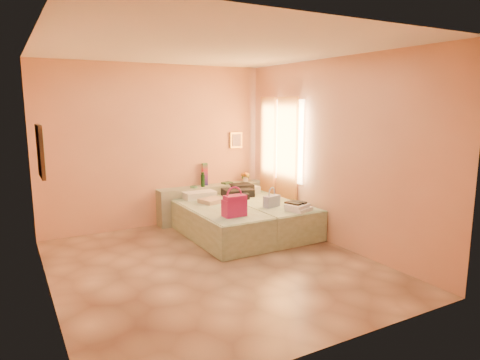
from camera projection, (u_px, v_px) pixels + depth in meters
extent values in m
plane|color=tan|center=(214.00, 265.00, 5.71)|extent=(4.50, 4.50, 0.00)
cube|color=#EFAD7F|center=(157.00, 147.00, 7.40)|extent=(4.00, 0.02, 2.80)
cube|color=#EFAD7F|center=(42.00, 174.00, 4.50)|extent=(0.02, 4.50, 2.80)
cube|color=#EFAD7F|center=(333.00, 153.00, 6.43)|extent=(0.02, 4.50, 2.80)
cube|color=white|center=(212.00, 48.00, 5.22)|extent=(4.00, 4.50, 0.02)
cube|color=#FFDB9E|center=(284.00, 140.00, 7.47)|extent=(0.02, 1.10, 1.40)
cube|color=orange|center=(287.00, 161.00, 7.39)|extent=(0.05, 0.55, 2.20)
cube|color=orange|center=(268.00, 158.00, 7.90)|extent=(0.05, 0.45, 2.20)
cube|color=#322316|center=(40.00, 151.00, 4.83)|extent=(0.04, 0.50, 0.60)
cube|color=gold|center=(236.00, 140.00, 8.11)|extent=(0.25, 0.04, 0.30)
cube|color=#9EA486|center=(212.00, 202.00, 7.93)|extent=(2.05, 0.30, 0.65)
cube|color=#B4D0A7|center=(219.00, 223.00, 6.86)|extent=(0.91, 2.01, 0.50)
cube|color=#B4D0A7|center=(266.00, 216.00, 7.29)|extent=(0.91, 2.01, 0.50)
cylinder|color=#14391A|center=(203.00, 180.00, 7.71)|extent=(0.09, 0.09, 0.26)
cube|color=#B8165C|center=(205.00, 174.00, 7.85)|extent=(0.11, 0.11, 0.41)
cylinder|color=#4E9063|center=(194.00, 187.00, 7.62)|extent=(0.17, 0.17, 0.03)
cube|color=#27492D|center=(227.00, 183.00, 8.02)|extent=(0.22, 0.18, 0.03)
cube|color=silver|center=(246.00, 176.00, 8.17)|extent=(0.20, 0.20, 0.23)
cube|color=#B8165C|center=(234.00, 206.00, 6.26)|extent=(0.34, 0.20, 0.32)
cube|color=tan|center=(212.00, 200.00, 7.16)|extent=(0.47, 0.42, 0.07)
cube|color=black|center=(240.00, 191.00, 7.66)|extent=(0.63, 0.63, 0.17)
cube|color=#3F5099|center=(272.00, 201.00, 6.84)|extent=(0.31, 0.19, 0.18)
cube|color=white|center=(299.00, 207.00, 6.61)|extent=(0.42, 0.39, 0.10)
cube|color=black|center=(296.00, 203.00, 6.63)|extent=(0.27, 0.31, 0.03)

